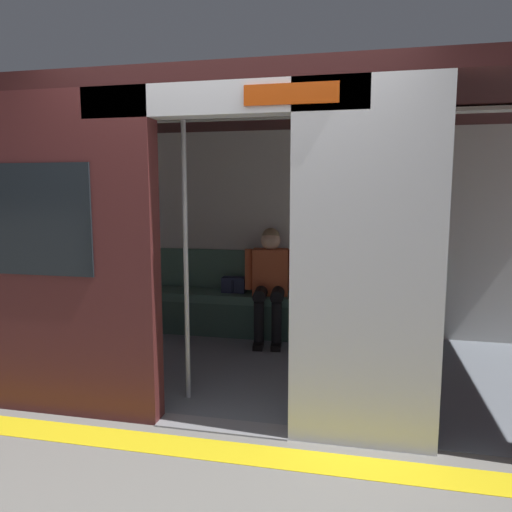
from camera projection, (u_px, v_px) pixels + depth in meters
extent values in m
plane|color=gray|center=(223.00, 427.00, 3.30)|extent=(60.00, 60.00, 0.00)
cube|color=yellow|center=(210.00, 449.00, 3.01)|extent=(8.00, 0.24, 0.01)
cube|color=silver|center=(366.00, 268.00, 2.94)|extent=(0.91, 0.12, 2.25)
cube|color=black|center=(367.00, 224.00, 2.89)|extent=(0.50, 0.02, 0.55)
cube|color=black|center=(19.00, 219.00, 3.33)|extent=(1.10, 0.02, 0.76)
cube|color=silver|center=(220.00, 100.00, 3.01)|extent=(1.82, 0.16, 0.20)
cube|color=#BF3F0C|center=(291.00, 94.00, 2.83)|extent=(0.56, 0.02, 0.12)
cube|color=#351515|center=(260.00, 106.00, 4.17)|extent=(6.40, 2.59, 0.12)
cube|color=slate|center=(260.00, 364.00, 4.48)|extent=(6.08, 2.43, 0.01)
cube|color=silver|center=(282.00, 232.00, 5.51)|extent=(6.08, 0.10, 2.25)
cube|color=#4C7566|center=(281.00, 271.00, 5.51)|extent=(3.52, 0.06, 0.45)
cube|color=white|center=(260.00, 117.00, 4.18)|extent=(4.48, 0.16, 0.03)
cube|color=gray|center=(223.00, 426.00, 3.30)|extent=(0.91, 0.19, 0.01)
cube|color=#4C7566|center=(278.00, 298.00, 5.33)|extent=(3.07, 0.44, 0.09)
cube|color=#39574C|center=(274.00, 324.00, 5.17)|extent=(3.07, 0.04, 0.37)
cube|color=#CC5933|center=(271.00, 272.00, 5.29)|extent=(0.40, 0.26, 0.50)
sphere|color=beige|center=(271.00, 240.00, 5.24)|extent=(0.21, 0.21, 0.21)
sphere|color=#997F59|center=(271.00, 237.00, 5.25)|extent=(0.19, 0.19, 0.19)
cylinder|color=#CC5933|center=(292.00, 270.00, 5.23)|extent=(0.08, 0.08, 0.44)
cylinder|color=#CC5933|center=(249.00, 269.00, 5.28)|extent=(0.08, 0.08, 0.44)
cylinder|color=black|center=(278.00, 294.00, 5.11)|extent=(0.18, 0.41, 0.14)
cylinder|color=black|center=(261.00, 294.00, 5.13)|extent=(0.18, 0.41, 0.14)
cylinder|color=black|center=(276.00, 323.00, 4.95)|extent=(0.10, 0.10, 0.42)
cylinder|color=black|center=(259.00, 323.00, 4.96)|extent=(0.10, 0.10, 0.42)
cube|color=black|center=(276.00, 346.00, 4.93)|extent=(0.12, 0.23, 0.06)
cube|color=black|center=(258.00, 346.00, 4.94)|extent=(0.12, 0.23, 0.06)
cube|color=#262D4C|center=(234.00, 285.00, 5.43)|extent=(0.26, 0.14, 0.17)
cube|color=#1A2035|center=(232.00, 287.00, 5.36)|extent=(0.02, 0.01, 0.14)
cube|color=#33723F|center=(311.00, 295.00, 5.23)|extent=(0.19, 0.24, 0.03)
cylinder|color=silver|center=(186.00, 255.00, 3.62)|extent=(0.04, 0.04, 2.23)
cylinder|color=silver|center=(292.00, 257.00, 3.51)|extent=(0.04, 0.04, 2.23)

